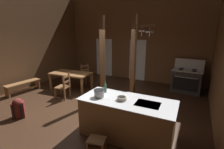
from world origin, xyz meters
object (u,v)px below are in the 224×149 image
object	(u,v)px
stove_range	(186,80)
bench_along_left_wall	(23,85)
backpack	(18,107)
stockpot_on_counter	(99,93)
ladderback_chair_near_window	(64,87)
mixing_bowl_on_counter	(122,98)
step_stool	(97,144)
dining_table	(71,75)
ladderback_chair_by_post	(86,74)
bottle_tall_on_counter	(105,88)
kitchen_island	(127,118)

from	to	relation	value
stove_range	bench_along_left_wall	bearing A→B (deg)	-150.79
backpack	stockpot_on_counter	xyz separation A→B (m)	(2.44, 0.54, 0.70)
ladderback_chair_near_window	mixing_bowl_on_counter	size ratio (longest dim) A/B	4.26
step_stool	dining_table	size ratio (longest dim) A/B	0.23
dining_table	ladderback_chair_near_window	world-z (taller)	ladderback_chair_near_window
ladderback_chair_near_window	ladderback_chair_by_post	bearing A→B (deg)	100.61
step_stool	backpack	world-z (taller)	backpack
step_stool	ladderback_chair_near_window	xyz separation A→B (m)	(-2.64, 1.78, 0.27)
stove_range	step_stool	world-z (taller)	stove_range
dining_table	ladderback_chair_near_window	xyz separation A→B (m)	(0.42, -0.88, -0.20)
stove_range	bottle_tall_on_counter	xyz separation A→B (m)	(-1.70, -3.74, 0.56)
ladderback_chair_near_window	mixing_bowl_on_counter	distance (m)	3.10
step_stool	backpack	bearing A→B (deg)	178.05
backpack	stockpot_on_counter	world-z (taller)	stockpot_on_counter
ladderback_chair_by_post	mixing_bowl_on_counter	xyz separation A→B (m)	(3.21, -2.91, 0.51)
kitchen_island	dining_table	distance (m)	3.88
stockpot_on_counter	bottle_tall_on_counter	distance (m)	0.34
step_stool	ladderback_chair_near_window	distance (m)	3.20
ladderback_chair_by_post	bottle_tall_on_counter	world-z (taller)	bottle_tall_on_counter
kitchen_island	bench_along_left_wall	xyz separation A→B (m)	(-4.87, 0.63, -0.16)
bottle_tall_on_counter	ladderback_chair_near_window	bearing A→B (deg)	160.48
bench_along_left_wall	mixing_bowl_on_counter	world-z (taller)	mixing_bowl_on_counter
step_stool	stockpot_on_counter	size ratio (longest dim) A/B	1.30
kitchen_island	bottle_tall_on_counter	world-z (taller)	bottle_tall_on_counter
dining_table	ladderback_chair_by_post	world-z (taller)	ladderback_chair_by_post
step_stool	stove_range	bearing A→B (deg)	74.06
dining_table	ladderback_chair_near_window	distance (m)	0.99
stove_range	step_stool	size ratio (longest dim) A/B	3.16
kitchen_island	step_stool	world-z (taller)	kitchen_island
ladderback_chair_near_window	ladderback_chair_by_post	world-z (taller)	same
ladderback_chair_by_post	backpack	size ratio (longest dim) A/B	1.59
step_stool	ladderback_chair_by_post	xyz separation A→B (m)	(-2.99, 3.63, 0.27)
ladderback_chair_by_post	stockpot_on_counter	size ratio (longest dim) A/B	2.96
dining_table	bench_along_left_wall	world-z (taller)	dining_table
step_stool	stockpot_on_counter	distance (m)	1.10
stove_range	dining_table	xyz separation A→B (m)	(-4.41, -2.05, 0.17)
dining_table	stockpot_on_counter	xyz separation A→B (m)	(2.74, -2.02, 0.37)
stove_range	dining_table	size ratio (longest dim) A/B	0.74
stove_range	step_stool	distance (m)	4.91
bench_along_left_wall	backpack	world-z (taller)	backpack
step_stool	ladderback_chair_by_post	distance (m)	4.71
stockpot_on_counter	ladderback_chair_by_post	bearing A→B (deg)	131.62
kitchen_island	stove_range	xyz separation A→B (m)	(1.02, 3.92, 0.02)
mixing_bowl_on_counter	bottle_tall_on_counter	world-z (taller)	bottle_tall_on_counter
stove_range	mixing_bowl_on_counter	size ratio (longest dim) A/B	5.92
ladderback_chair_by_post	stockpot_on_counter	xyz separation A→B (m)	(2.66, -3.00, 0.57)
stove_range	ladderback_chair_by_post	bearing A→B (deg)	-166.04
stove_range	step_stool	bearing A→B (deg)	-105.94
mixing_bowl_on_counter	bottle_tall_on_counter	bearing A→B (deg)	156.54
backpack	bench_along_left_wall	bearing A→B (deg)	143.34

